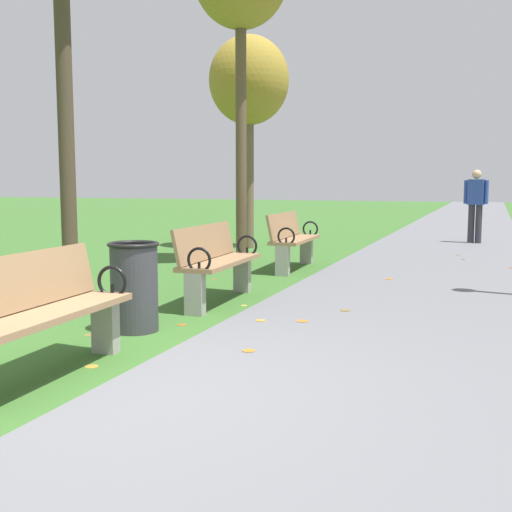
# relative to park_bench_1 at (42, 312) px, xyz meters

# --- Properties ---
(ground_plane) EXTENTS (80.00, 80.00, 0.00)m
(ground_plane) POSITION_rel_park_bench_1_xyz_m (0.50, -0.02, -0.49)
(ground_plane) COLOR #386628
(paved_walkway) EXTENTS (3.10, 44.00, 0.02)m
(paved_walkway) POSITION_rel_park_bench_1_xyz_m (2.05, 17.98, -0.48)
(paved_walkway) COLOR slate
(paved_walkway) RESTS_ON ground
(park_bench_1) EXTENTS (0.52, 1.61, 0.90)m
(park_bench_1) POSITION_rel_park_bench_1_xyz_m (0.00, 0.00, 0.00)
(park_bench_1) COLOR #93704C
(park_bench_1) RESTS_ON ground
(park_bench_2) EXTENTS (0.53, 1.62, 0.90)m
(park_bench_2) POSITION_rel_park_bench_1_xyz_m (0.00, 3.06, 0.00)
(park_bench_2) COLOR #93704C
(park_bench_2) RESTS_ON ground
(park_bench_3) EXTENTS (0.53, 1.62, 0.90)m
(park_bench_3) POSITION_rel_park_bench_1_xyz_m (0.00, 6.04, 0.00)
(park_bench_3) COLOR #93704C
(park_bench_3) RESTS_ON ground
(tree_4) EXTENTS (1.63, 1.63, 4.33)m
(tree_4) POSITION_rel_park_bench_1_xyz_m (-1.79, 8.82, 2.90)
(tree_4) COLOR brown
(tree_4) RESTS_ON ground
(pedestrian_walking) EXTENTS (0.52, 0.28, 1.62)m
(pedestrian_walking) POSITION_rel_park_bench_1_xyz_m (2.61, 11.38, 0.44)
(pedestrian_walking) COLOR #2D2D38
(pedestrian_walking) RESTS_ON paved_walkway
(trash_bin) EXTENTS (0.48, 0.48, 0.84)m
(trash_bin) POSITION_rel_park_bench_1_xyz_m (-0.15, 1.49, -0.06)
(trash_bin) COLOR #38383D
(trash_bin) RESTS_ON ground
(scattered_leaves) EXTENTS (5.37, 10.47, 0.02)m
(scattered_leaves) POSITION_rel_park_bench_1_xyz_m (0.96, 3.05, -0.47)
(scattered_leaves) COLOR #93511E
(scattered_leaves) RESTS_ON ground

